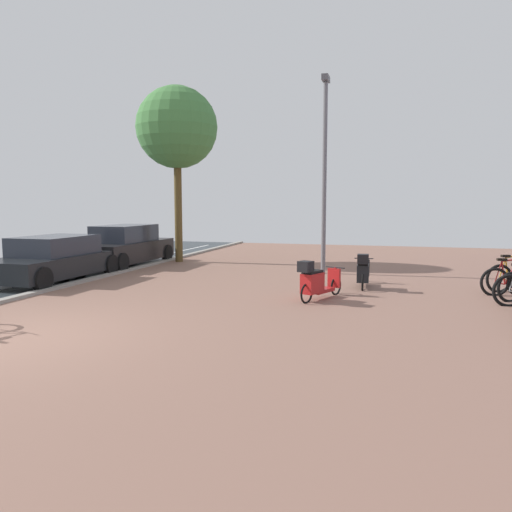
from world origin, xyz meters
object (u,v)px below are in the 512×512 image
object	(u,v)px
bicycle_rack_08	(511,278)
parked_car_near	(54,259)
scooter_mid	(363,272)
parked_car_far	(126,246)
bicycle_rack_07	(508,281)
lamp_post	(324,166)
scooter_near	(316,282)
street_tree	(177,128)

from	to	relation	value
bicycle_rack_08	parked_car_near	xyz separation A→B (m)	(-12.30, -1.65, 0.26)
scooter_mid	parked_car_far	xyz separation A→B (m)	(-8.55, 2.57, 0.25)
bicycle_rack_07	lamp_post	distance (m)	6.26
bicycle_rack_07	scooter_near	xyz separation A→B (m)	(-4.37, -1.84, 0.09)
scooter_near	parked_car_far	world-z (taller)	parked_car_far
parked_car_far	bicycle_rack_07	bearing A→B (deg)	-12.77
parked_car_far	lamp_post	xyz separation A→B (m)	(7.15, -0.17, 2.70)
parked_car_near	scooter_near	bearing A→B (deg)	-6.06
bicycle_rack_08	scooter_mid	distance (m)	3.66
bicycle_rack_07	scooter_near	size ratio (longest dim) A/B	0.79
bicycle_rack_07	parked_car_far	world-z (taller)	parked_car_far
bicycle_rack_07	parked_car_far	distance (m)	12.30
scooter_near	street_tree	bearing A→B (deg)	135.89
bicycle_rack_07	lamp_post	size ratio (longest dim) A/B	0.22
parked_car_far	bicycle_rack_08	bearing A→B (deg)	-9.72
bicycle_rack_07	parked_car_near	world-z (taller)	parked_car_near
scooter_mid	parked_car_far	bearing A→B (deg)	163.29
scooter_near	lamp_post	bearing A→B (deg)	96.12
street_tree	scooter_mid	bearing A→B (deg)	-29.49
bicycle_rack_07	scooter_near	distance (m)	4.74
parked_car_far	street_tree	world-z (taller)	street_tree
scooter_near	bicycle_rack_08	bearing A→B (deg)	28.45
bicycle_rack_07	parked_car_near	bearing A→B (deg)	-175.20
bicycle_rack_08	scooter_near	distance (m)	5.19
scooter_near	street_tree	world-z (taller)	street_tree
bicycle_rack_07	bicycle_rack_08	world-z (taller)	bicycle_rack_08
scooter_near	parked_car_near	bearing A→B (deg)	173.94
lamp_post	street_tree	world-z (taller)	street_tree
parked_car_far	street_tree	size ratio (longest dim) A/B	0.66
bicycle_rack_07	bicycle_rack_08	xyz separation A→B (m)	(0.19, 0.63, 0.01)
parked_car_far	street_tree	xyz separation A→B (m)	(1.39, 1.48, 4.32)
bicycle_rack_08	lamp_post	size ratio (longest dim) A/B	0.21
bicycle_rack_07	scooter_mid	size ratio (longest dim) A/B	0.73
bicycle_rack_07	parked_car_far	xyz separation A→B (m)	(-11.99, 2.72, 0.34)
scooter_mid	street_tree	xyz separation A→B (m)	(-7.16, 4.05, 4.57)
scooter_near	parked_car_far	bearing A→B (deg)	149.12
scooter_mid	bicycle_rack_08	bearing A→B (deg)	7.54
bicycle_rack_07	scooter_mid	distance (m)	3.45
parked_car_far	parked_car_near	bearing A→B (deg)	-91.84
scooter_near	scooter_mid	world-z (taller)	scooter_near
scooter_near	street_tree	xyz separation A→B (m)	(-6.23, 6.04, 4.57)
scooter_mid	parked_car_far	world-z (taller)	parked_car_far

